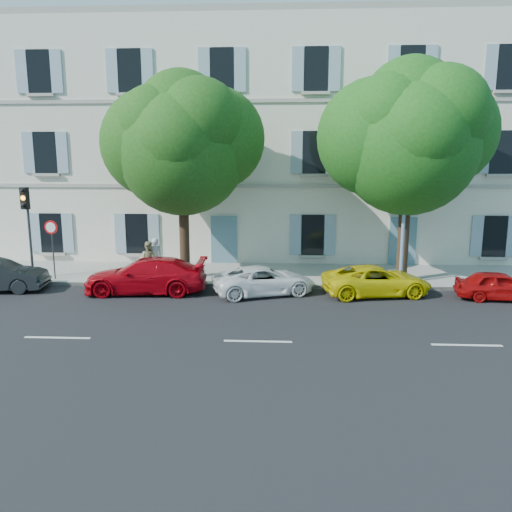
# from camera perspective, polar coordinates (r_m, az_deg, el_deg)

# --- Properties ---
(ground) EXTENTS (90.00, 90.00, 0.00)m
(ground) POSITION_cam_1_polar(r_m,az_deg,el_deg) (18.59, 0.81, -5.41)
(ground) COLOR black
(sidewalk) EXTENTS (36.00, 4.50, 0.15)m
(sidewalk) POSITION_cam_1_polar(r_m,az_deg,el_deg) (22.87, 1.22, -2.12)
(sidewalk) COLOR #A09E96
(sidewalk) RESTS_ON ground
(kerb) EXTENTS (36.00, 0.16, 0.16)m
(kerb) POSITION_cam_1_polar(r_m,az_deg,el_deg) (20.76, 1.04, -3.44)
(kerb) COLOR #9E998E
(kerb) RESTS_ON ground
(building) EXTENTS (28.00, 7.00, 12.00)m
(building) POSITION_cam_1_polar(r_m,az_deg,el_deg) (28.05, 1.64, 12.46)
(building) COLOR silver
(building) RESTS_ON ground
(car_red_coupe) EXTENTS (4.91, 2.20, 1.40)m
(car_red_coupe) POSITION_cam_1_polar(r_m,az_deg,el_deg) (20.36, -12.48, -2.20)
(car_red_coupe) COLOR #A7040F
(car_red_coupe) RESTS_ON ground
(car_white_coupe) EXTENTS (4.40, 3.06, 1.12)m
(car_white_coupe) POSITION_cam_1_polar(r_m,az_deg,el_deg) (19.69, 0.93, -2.80)
(car_white_coupe) COLOR white
(car_white_coupe) RESTS_ON ground
(car_yellow_supercar) EXTENTS (4.46, 2.61, 1.17)m
(car_yellow_supercar) POSITION_cam_1_polar(r_m,az_deg,el_deg) (20.12, 13.59, -2.75)
(car_yellow_supercar) COLOR yellow
(car_yellow_supercar) RESTS_ON ground
(car_red_hatchback) EXTENTS (3.31, 1.58, 1.09)m
(car_red_hatchback) POSITION_cam_1_polar(r_m,az_deg,el_deg) (21.05, 26.09, -3.07)
(car_red_hatchback) COLOR #A10909
(car_red_hatchback) RESTS_ON ground
(tree_left) EXTENTS (5.48, 5.48, 8.50)m
(tree_left) POSITION_cam_1_polar(r_m,az_deg,el_deg) (21.62, -8.45, 11.83)
(tree_left) COLOR #3A2819
(tree_left) RESTS_ON sidewalk
(tree_right) EXTENTS (5.74, 5.74, 8.84)m
(tree_right) POSITION_cam_1_polar(r_m,az_deg,el_deg) (21.73, 17.02, 12.00)
(tree_right) COLOR #3A2819
(tree_right) RESTS_ON sidewalk
(traffic_light) EXTENTS (0.35, 0.45, 3.95)m
(traffic_light) POSITION_cam_1_polar(r_m,az_deg,el_deg) (23.43, -24.74, 4.48)
(traffic_light) COLOR #383A3D
(traffic_light) RESTS_ON sidewalk
(road_sign) EXTENTS (0.59, 0.10, 2.55)m
(road_sign) POSITION_cam_1_polar(r_m,az_deg,el_deg) (23.07, -22.30, 2.02)
(road_sign) COLOR #383A3D
(road_sign) RESTS_ON sidewalk
(street_lamp) EXTENTS (0.24, 1.59, 7.51)m
(street_lamp) POSITION_cam_1_polar(r_m,az_deg,el_deg) (21.01, 16.84, 8.21)
(street_lamp) COLOR #7293BF
(street_lamp) RESTS_ON sidewalk
(pedestrian_a) EXTENTS (0.74, 0.66, 1.70)m
(pedestrian_a) POSITION_cam_1_polar(r_m,az_deg,el_deg) (22.60, -11.46, -0.10)
(pedestrian_a) COLOR silver
(pedestrian_a) RESTS_ON sidewalk
(pedestrian_b) EXTENTS (0.80, 0.64, 1.59)m
(pedestrian_b) POSITION_cam_1_polar(r_m,az_deg,el_deg) (22.41, -12.23, -0.36)
(pedestrian_b) COLOR tan
(pedestrian_b) RESTS_ON sidewalk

